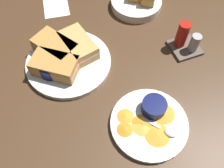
% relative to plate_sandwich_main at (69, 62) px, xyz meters
% --- Properties ---
extents(ground_plane, '(1.10, 1.10, 0.03)m').
position_rel_plate_sandwich_main_xyz_m(ground_plane, '(0.00, 0.11, -0.02)').
color(ground_plane, '#4C331E').
extents(plate_sandwich_main, '(0.26, 0.26, 0.02)m').
position_rel_plate_sandwich_main_xyz_m(plate_sandwich_main, '(0.00, 0.00, 0.00)').
color(plate_sandwich_main, white).
rests_on(plate_sandwich_main, ground_plane).
extents(sandwich_half_near, '(0.14, 0.10, 0.05)m').
position_rel_plate_sandwich_main_xyz_m(sandwich_half_near, '(-0.03, 0.04, 0.03)').
color(sandwich_half_near, tan).
rests_on(sandwich_half_near, plate_sandwich_main).
extents(sandwich_half_far, '(0.15, 0.13, 0.05)m').
position_rel_plate_sandwich_main_xyz_m(sandwich_half_far, '(-0.04, -0.03, 0.03)').
color(sandwich_half_far, '#C68C42').
rests_on(sandwich_half_far, plate_sandwich_main).
extents(sandwich_half_extra, '(0.14, 0.15, 0.05)m').
position_rel_plate_sandwich_main_xyz_m(sandwich_half_extra, '(0.03, -0.04, 0.03)').
color(sandwich_half_extra, '#C68C42').
rests_on(sandwich_half_extra, plate_sandwich_main).
extents(ramekin_dark_sauce, '(0.08, 0.08, 0.04)m').
position_rel_plate_sandwich_main_xyz_m(ramekin_dark_sauce, '(0.02, -0.05, 0.03)').
color(ramekin_dark_sauce, '#0C144C').
rests_on(ramekin_dark_sauce, plate_sandwich_main).
extents(spoon_by_dark_ramekin, '(0.02, 0.10, 0.01)m').
position_rel_plate_sandwich_main_xyz_m(spoon_by_dark_ramekin, '(0.02, 0.00, 0.01)').
color(spoon_by_dark_ramekin, silver).
rests_on(spoon_by_dark_ramekin, plate_sandwich_main).
extents(plate_chips_companion, '(0.20, 0.20, 0.02)m').
position_rel_plate_sandwich_main_xyz_m(plate_chips_companion, '(0.27, 0.14, 0.00)').
color(plate_chips_companion, white).
rests_on(plate_chips_companion, ground_plane).
extents(ramekin_light_gravy, '(0.07, 0.07, 0.03)m').
position_rel_plate_sandwich_main_xyz_m(ramekin_light_gravy, '(0.24, 0.17, 0.03)').
color(ramekin_light_gravy, '#0C144C').
rests_on(ramekin_light_gravy, plate_chips_companion).
extents(spoon_by_gravy_ramekin, '(0.09, 0.07, 0.01)m').
position_rel_plate_sandwich_main_xyz_m(spoon_by_gravy_ramekin, '(0.31, 0.17, 0.01)').
color(spoon_by_gravy_ramekin, silver).
rests_on(spoon_by_gravy_ramekin, plate_chips_companion).
extents(plantain_chip_scatter, '(0.14, 0.18, 0.01)m').
position_rel_plate_sandwich_main_xyz_m(plantain_chip_scatter, '(0.28, 0.14, 0.01)').
color(plantain_chip_scatter, orange).
rests_on(plantain_chip_scatter, plate_chips_companion).
extents(bread_basket_rear, '(0.18, 0.18, 0.08)m').
position_rel_plate_sandwich_main_xyz_m(bread_basket_rear, '(-0.17, 0.31, 0.02)').
color(bread_basket_rear, silver).
rests_on(bread_basket_rear, ground_plane).
extents(condiment_caddy, '(0.09, 0.09, 0.10)m').
position_rel_plate_sandwich_main_xyz_m(condiment_caddy, '(0.07, 0.37, 0.03)').
color(condiment_caddy, brown).
rests_on(condiment_caddy, ground_plane).
extents(paper_napkin_folded, '(0.12, 0.10, 0.00)m').
position_rel_plate_sandwich_main_xyz_m(paper_napkin_folded, '(-0.27, 0.02, -0.01)').
color(paper_napkin_folded, white).
rests_on(paper_napkin_folded, ground_plane).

